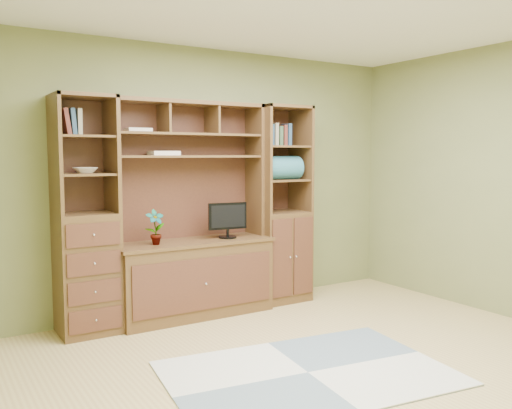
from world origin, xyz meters
TOP-DOWN VIEW (x-y plane):
  - room at (0.00, 0.00)m, footprint 4.60×4.10m
  - center_hutch at (-0.27, 1.73)m, footprint 1.54×0.53m
  - left_tower at (-1.27, 1.77)m, footprint 0.50×0.45m
  - right_tower at (0.75, 1.77)m, footprint 0.55×0.45m
  - rug at (-0.20, 0.03)m, footprint 2.13×1.57m
  - monitor at (0.08, 1.70)m, footprint 0.41×0.23m
  - orchid at (-0.67, 1.70)m, footprint 0.17×0.12m
  - magazines at (-0.53, 1.82)m, footprint 0.26×0.19m
  - bowl at (-1.27, 1.77)m, footprint 0.20×0.20m
  - blanket_teal at (0.72, 1.73)m, footprint 0.42×0.24m
  - blanket_red at (0.85, 1.85)m, footprint 0.36×0.20m

SIDE VIEW (x-z plane):
  - rug at x=-0.20m, z-range 0.00..0.01m
  - orchid at x=-0.67m, z-range 0.73..1.05m
  - monitor at x=0.08m, z-range 0.73..1.21m
  - center_hutch at x=-0.27m, z-range 0.00..2.05m
  - left_tower at x=-1.27m, z-range 0.00..2.05m
  - right_tower at x=0.75m, z-range 0.00..2.05m
  - room at x=0.00m, z-range -0.02..2.62m
  - blanket_red at x=0.85m, z-range 1.29..1.49m
  - blanket_teal at x=0.72m, z-range 1.29..1.53m
  - bowl at x=-1.27m, z-range 1.39..1.44m
  - magazines at x=-0.53m, z-range 1.54..1.58m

